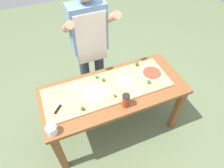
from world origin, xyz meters
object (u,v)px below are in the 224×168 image
object	(u,v)px
broccoli_floret_center_left	(149,81)
sauce_jar	(126,100)
broccoli_floret_center_right	(83,108)
broccoli_floret_back_left	(115,96)
flour_cup	(52,130)
pizza_slice_near_left	(76,86)
prep_table	(114,96)
cook_center	(90,42)
chefs_knife	(60,106)
pizza_slice_center	(136,91)
pizza_whole_white_garlic	(95,93)
pizza_whole_cheese_artichoke	(125,81)
cheese_crumble_c	(127,93)
cheese_crumble_b	(52,93)
broccoli_floret_front_left	(103,79)
pizza_whole_tomato_red	(152,73)
broccoli_floret_back_mid	(97,77)
cheese_crumble_a	(110,89)
broccoli_floret_front_mid	(137,64)
cheese_crumble_d	(121,70)

from	to	relation	value
broccoli_floret_center_left	sauce_jar	distance (m)	0.38
broccoli_floret_center_right	broccoli_floret_back_left	distance (m)	0.35
broccoli_floret_back_left	flour_cup	bearing A→B (deg)	-167.41
sauce_jar	pizza_slice_near_left	bearing A→B (deg)	133.97
prep_table	cook_center	xyz separation A→B (m)	(-0.06, 0.58, 0.36)
chefs_knife	pizza_slice_center	xyz separation A→B (m)	(0.78, -0.11, -0.00)
pizza_whole_white_garlic	pizza_whole_cheese_artichoke	size ratio (longest dim) A/B	1.29
broccoli_floret_center_right	broccoli_floret_back_left	world-z (taller)	broccoli_floret_center_right
cheese_crumble_c	sauce_jar	distance (m)	0.14
pizza_slice_center	sauce_jar	distance (m)	0.21
flour_cup	cheese_crumble_b	bearing A→B (deg)	79.12
prep_table	broccoli_floret_front_left	world-z (taller)	broccoli_floret_front_left
pizza_whole_tomato_red	broccoli_floret_back_mid	bearing A→B (deg)	164.77
cheese_crumble_a	pizza_whole_cheese_artichoke	bearing A→B (deg)	12.20
cheese_crumble_a	sauce_jar	world-z (taller)	sauce_jar
broccoli_floret_front_left	sauce_jar	bearing A→B (deg)	-75.09
broccoli_floret_center_left	sauce_jar	xyz separation A→B (m)	(-0.34, -0.15, 0.02)
broccoli_floret_back_mid	cheese_crumble_b	world-z (taller)	broccoli_floret_back_mid
pizza_slice_near_left	cheese_crumble_b	world-z (taller)	cheese_crumble_b
pizza_slice_near_left	sauce_jar	size ratio (longest dim) A/B	0.48
broccoli_floret_front_mid	cheese_crumble_a	bearing A→B (deg)	-152.85
sauce_jar	pizza_slice_center	bearing A→B (deg)	31.54
broccoli_floret_front_mid	cheese_crumble_d	bearing A→B (deg)	-176.89
broccoli_floret_center_right	broccoli_floret_back_mid	size ratio (longest dim) A/B	1.22
broccoli_floret_front_mid	cook_center	world-z (taller)	cook_center
broccoli_floret_center_left	sauce_jar	world-z (taller)	sauce_jar
chefs_knife	flour_cup	bearing A→B (deg)	-117.31
broccoli_floret_back_mid	cheese_crumble_a	world-z (taller)	broccoli_floret_back_mid
cheese_crumble_d	broccoli_floret_center_right	bearing A→B (deg)	-147.52
pizza_whole_white_garlic	sauce_jar	world-z (taller)	sauce_jar
pizza_slice_near_left	cheese_crumble_c	world-z (taller)	cheese_crumble_c
chefs_knife	broccoli_floret_center_left	bearing A→B (deg)	-4.02
broccoli_floret_center_left	flour_cup	size ratio (longest dim) A/B	0.60
pizza_whole_tomato_red	cheese_crumble_d	distance (m)	0.35
pizza_slice_near_left	broccoli_floret_back_left	size ratio (longest dim) A/B	1.86
flour_cup	sauce_jar	world-z (taller)	sauce_jar
chefs_knife	prep_table	bearing A→B (deg)	1.65
chefs_knife	pizza_whole_white_garlic	world-z (taller)	same
pizza_whole_cheese_artichoke	flour_cup	world-z (taller)	flour_cup
pizza_whole_cheese_artichoke	broccoli_floret_center_left	xyz separation A→B (m)	(0.22, -0.13, 0.03)
prep_table	broccoli_floret_front_left	size ratio (longest dim) A/B	29.39
pizza_whole_white_garlic	broccoli_floret_front_left	bearing A→B (deg)	42.33
cheese_crumble_a	cheese_crumble_c	size ratio (longest dim) A/B	1.13
prep_table	broccoli_floret_center_left	world-z (taller)	broccoli_floret_center_left
broccoli_floret_front_left	broccoli_floret_back_left	bearing A→B (deg)	-82.07
prep_table	broccoli_floret_front_left	bearing A→B (deg)	117.99
chefs_knife	flour_cup	xyz separation A→B (m)	(-0.13, -0.25, 0.01)
chefs_knife	cheese_crumble_b	world-z (taller)	same
flour_cup	broccoli_floret_front_mid	bearing A→B (deg)	24.07
pizza_slice_near_left	cheese_crumble_c	distance (m)	0.55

